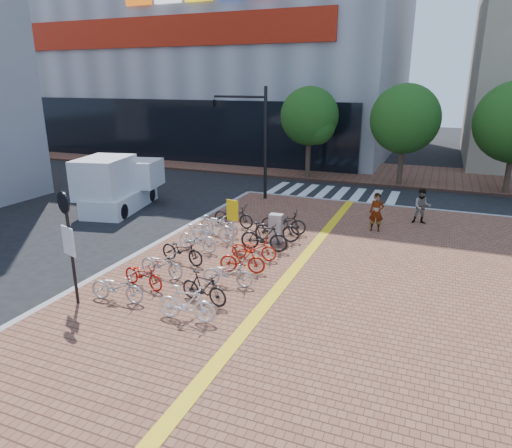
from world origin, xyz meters
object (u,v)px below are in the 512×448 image
at_px(bike_8, 186,303).
at_px(pedestrian_b, 422,206).
at_px(bike_1, 143,275).
at_px(bike_2, 162,264).
at_px(bike_0, 117,287).
at_px(yellow_sign, 232,215).
at_px(pedestrian_a, 377,212).
at_px(utility_box, 276,228).
at_px(bike_6, 219,224).
at_px(traffic_light_pole, 242,122).
at_px(bike_12, 254,248).
at_px(bike_4, 197,238).
at_px(bike_10, 228,273).
at_px(bike_15, 283,222).
at_px(box_truck, 119,185).
at_px(bike_13, 264,237).
at_px(notice_sign, 68,235).
at_px(bike_14, 277,228).
at_px(bike_11, 242,260).
at_px(bike_7, 233,216).
at_px(bike_9, 204,288).
at_px(bike_3, 182,250).
at_px(bike_5, 213,229).

xyz_separation_m(bike_8, pedestrian_b, (5.40, 11.81, 0.29)).
distance_m(bike_1, bike_2, 0.91).
relative_size(bike_1, bike_2, 0.96).
height_order(bike_0, yellow_sign, yellow_sign).
bearing_deg(pedestrian_a, utility_box, -146.11).
distance_m(bike_6, traffic_light_pole, 7.80).
bearing_deg(bike_12, traffic_light_pole, 17.64).
height_order(bike_4, pedestrian_b, pedestrian_b).
bearing_deg(bike_2, bike_10, -81.75).
height_order(bike_15, pedestrian_a, pedestrian_a).
bearing_deg(pedestrian_a, box_truck, 177.88).
height_order(bike_0, pedestrian_a, pedestrian_a).
relative_size(bike_8, bike_13, 0.90).
height_order(bike_0, bike_8, bike_8).
height_order(bike_10, yellow_sign, yellow_sign).
xyz_separation_m(bike_2, notice_sign, (-1.24, -2.59, 1.69)).
height_order(bike_12, bike_15, bike_15).
relative_size(bike_10, pedestrian_b, 1.03).
relative_size(bike_14, box_truck, 0.36).
height_order(bike_10, bike_14, bike_14).
relative_size(bike_11, bike_12, 0.94).
xyz_separation_m(bike_0, bike_13, (2.49, 5.57, 0.11)).
relative_size(bike_1, bike_11, 1.04).
bearing_deg(bike_14, bike_11, 170.26).
relative_size(bike_0, bike_4, 1.01).
bearing_deg(bike_7, notice_sign, 176.69).
distance_m(bike_12, pedestrian_b, 8.85).
bearing_deg(bike_2, yellow_sign, -11.58).
distance_m(bike_0, box_truck, 11.12).
relative_size(bike_6, box_truck, 0.36).
bearing_deg(bike_7, bike_0, -176.50).
xyz_separation_m(bike_0, bike_15, (2.50, 7.83, 0.06)).
bearing_deg(box_truck, yellow_sign, -22.23).
bearing_deg(bike_4, utility_box, -44.02).
bearing_deg(bike_15, pedestrian_a, -67.09).
xyz_separation_m(bike_14, bike_15, (-0.09, 1.07, -0.04)).
distance_m(pedestrian_b, traffic_light_pole, 10.37).
height_order(bike_8, box_truck, box_truck).
relative_size(bike_0, bike_9, 1.08).
height_order(bike_4, pedestrian_a, pedestrian_a).
bearing_deg(box_truck, pedestrian_a, 3.93).
bearing_deg(notice_sign, bike_0, 29.82).
bearing_deg(bike_3, utility_box, -25.51).
bearing_deg(bike_14, bike_6, 83.85).
distance_m(bike_2, box_truck, 9.76).
bearing_deg(notice_sign, bike_5, 78.72).
xyz_separation_m(bike_8, notice_sign, (-3.50, -0.36, 1.62)).
bearing_deg(bike_2, bike_12, -37.63).
relative_size(bike_2, bike_7, 0.86).
bearing_deg(bike_14, traffic_light_pole, 24.72).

